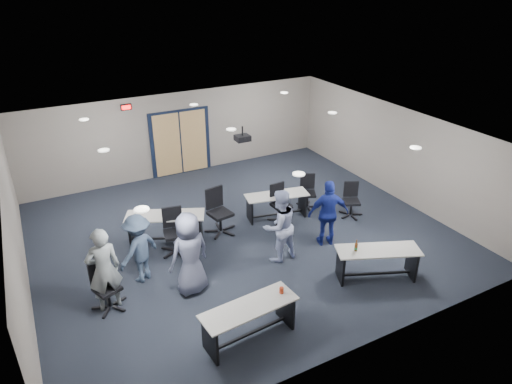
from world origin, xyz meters
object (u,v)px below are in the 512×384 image
table_front_right (377,258)px  table_back_left (166,224)px  table_back_right (277,202)px  person_navy (328,213)px  chair_loose_right (352,200)px  chair_back_d (308,192)px  chair_back_a (175,232)px  table_front_left (250,316)px  person_plaid (190,254)px  chair_loose_left (107,287)px  chair_back_b (220,212)px  person_lightblue (279,226)px  person_back (139,248)px  chair_back_c (281,204)px  person_gray (104,270)px

table_front_right → table_back_left: bearing=158.5°
table_back_right → person_navy: 1.82m
chair_loose_right → chair_back_d: bearing=155.9°
chair_back_a → person_navy: bearing=-11.3°
table_front_left → person_plaid: bearing=98.8°
table_back_right → chair_loose_left: chair_loose_left is taller
person_plaid → table_back_left: bearing=-105.9°
chair_back_b → table_back_left: bearing=161.0°
chair_back_b → chair_back_d: 2.73m
table_front_left → table_front_right: bearing=1.2°
table_front_left → table_front_right: (3.28, 0.34, -0.00)m
chair_loose_left → chair_loose_right: (6.69, 0.76, -0.04)m
chair_loose_left → person_lightblue: person_lightblue is taller
person_lightblue → table_front_left: bearing=41.6°
table_back_right → person_navy: bearing=-64.8°
table_front_right → chair_loose_left: bearing=-174.5°
chair_back_a → person_plaid: bearing=-85.9°
chair_loose_right → person_navy: (-1.42, -0.83, 0.37)m
table_front_right → person_back: 5.13m
chair_back_c → person_navy: size_ratio=0.62×
chair_back_d → person_back: 5.17m
table_back_left → person_gray: bearing=-110.4°
table_front_left → person_back: bearing=110.5°
person_lightblue → chair_loose_left: bearing=-7.6°
person_plaid → person_lightblue: (2.23, 0.16, -0.03)m
table_front_right → person_gray: person_gray is taller
table_front_left → chair_back_d: (3.78, 3.77, -0.02)m
table_front_left → chair_back_c: size_ratio=1.77×
table_front_right → table_front_left: bearing=-150.8°
chair_loose_left → table_back_right: bearing=-1.5°
table_front_right → person_gray: size_ratio=1.04×
table_back_left → chair_back_a: (0.04, -0.55, 0.03)m
table_front_left → chair_back_b: size_ratio=1.55×
chair_loose_right → person_plaid: size_ratio=0.52×
person_plaid → chair_back_c: bearing=-165.0°
person_gray → person_back: bearing=-147.2°
chair_back_b → chair_back_d: chair_back_b is taller
person_gray → person_navy: bearing=175.6°
chair_back_c → table_front_left: bearing=-132.1°
table_front_left → chair_back_c: 4.41m
chair_back_d → chair_loose_left: (-5.89, -1.71, 0.02)m
chair_back_a → person_plaid: size_ratio=0.61×
person_navy → person_back: person_navy is taller
table_back_right → chair_back_d: (1.05, 0.05, 0.02)m
chair_back_b → person_lightblue: 1.88m
table_back_right → person_lightblue: 2.02m
table_back_right → chair_loose_right: (1.85, -0.90, 0.00)m
table_front_left → table_front_right: table_front_right is taller
chair_back_d → person_back: person_back is taller
person_navy → chair_loose_right: bearing=-130.7°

